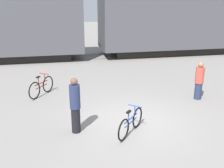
{
  "coord_description": "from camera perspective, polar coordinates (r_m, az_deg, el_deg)",
  "views": [
    {
      "loc": [
        -2.38,
        -7.84,
        4.03
      ],
      "look_at": [
        -0.56,
        0.91,
        1.1
      ],
      "focal_mm": 42.0,
      "sensor_mm": 36.0,
      "label": 1
    }
  ],
  "objects": [
    {
      "name": "freight_train",
      "position": [
        18.66,
        -4.53,
        14.5
      ],
      "size": [
        49.07,
        3.16,
        5.48
      ],
      "color": "black",
      "rests_on": "ground_plane"
    },
    {
      "name": "ground_plane",
      "position": [
        9.13,
        4.65,
        -8.11
      ],
      "size": [
        80.0,
        80.0,
        0.0
      ],
      "primitive_type": "plane",
      "color": "gray"
    },
    {
      "name": "rail_near",
      "position": [
        18.36,
        -4.02,
        5.45
      ],
      "size": [
        61.07,
        0.07,
        0.01
      ],
      "primitive_type": "cube",
      "color": "#4C4238",
      "rests_on": "ground_plane"
    },
    {
      "name": "rail_far",
      "position": [
        19.75,
        -4.6,
        6.34
      ],
      "size": [
        61.07,
        0.07,
        0.01
      ],
      "primitive_type": "cube",
      "color": "#4C4238",
      "rests_on": "ground_plane"
    },
    {
      "name": "bicycle_blue",
      "position": [
        8.22,
        4.12,
        -8.41
      ],
      "size": [
        1.14,
        1.27,
        0.85
      ],
      "color": "black",
      "rests_on": "ground_plane"
    },
    {
      "name": "person_in_navy",
      "position": [
        8.14,
        -8.01,
        -4.64
      ],
      "size": [
        0.33,
        0.33,
        1.79
      ],
      "rotation": [
        0.0,
        0.0,
        1.08
      ],
      "color": "black",
      "rests_on": "ground_plane"
    },
    {
      "name": "person_in_red",
      "position": [
        11.38,
        18.44,
        0.65
      ],
      "size": [
        0.35,
        0.35,
        1.59
      ],
      "rotation": [
        0.0,
        0.0,
        4.14
      ],
      "color": "#283351",
      "rests_on": "ground_plane"
    },
    {
      "name": "bicycle_maroon",
      "position": [
        11.72,
        -15.1,
        -0.59
      ],
      "size": [
        0.99,
        1.44,
        0.93
      ],
      "color": "black",
      "rests_on": "ground_plane"
    }
  ]
}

